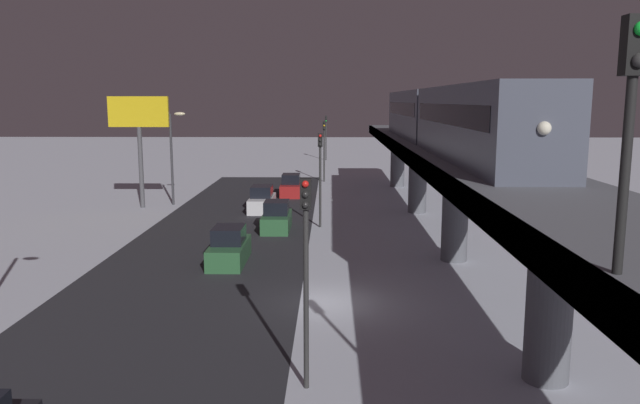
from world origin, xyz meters
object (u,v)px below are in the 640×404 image
subway_train (441,116)px  sedan_green_2 (277,218)px  traffic_light_far (324,142)px  traffic_light_distant (326,131)px  sedan_red (291,187)px  sedan_white (262,201)px  traffic_light_near (306,253)px  sedan_green (229,248)px  rail_signal (631,101)px  commercial_billboard (139,123)px  traffic_light_mid (320,166)px

subway_train → sedan_green_2: subway_train is taller
traffic_light_far → traffic_light_distant: (0.00, -23.97, 0.00)m
sedan_green_2 → sedan_red: same height
sedan_white → traffic_light_near: (-4.70, 30.35, 3.40)m
sedan_green → traffic_light_far: (-4.70, -33.46, 3.40)m
sedan_green_2 → traffic_light_near: bearing=-82.8°
subway_train → rail_signal: bearing=85.7°
traffic_light_near → commercial_billboard: commercial_billboard is taller
traffic_light_mid → traffic_light_distant: (0.00, -47.94, 0.00)m
traffic_light_mid → sedan_red: bearing=-78.4°
sedan_green → traffic_light_distant: 57.72m
rail_signal → sedan_white: rail_signal is taller
rail_signal → sedan_green: rail_signal is taller
traffic_light_far → traffic_light_distant: 23.97m
sedan_white → commercial_billboard: commercial_billboard is taller
rail_signal → traffic_light_mid: 32.61m
sedan_green → commercial_billboard: commercial_billboard is taller
rail_signal → traffic_light_distant: bearing=-86.2°
subway_train → traffic_light_distant: 52.14m
rail_signal → sedan_red: (8.20, -46.06, -7.79)m
sedan_red → sedan_green: bearing=-94.3°
sedan_green → traffic_light_mid: 11.12m
subway_train → rail_signal: 28.41m
traffic_light_mid → traffic_light_far: size_ratio=1.00×
subway_train → sedan_green: bearing=26.1°
sedan_red → traffic_light_far: (-2.90, -9.78, 3.40)m
commercial_billboard → traffic_light_far: bearing=-131.5°
subway_train → traffic_light_distant: size_ratio=5.76×
sedan_green → traffic_light_near: size_ratio=0.69×
sedan_red → commercial_billboard: 14.68m
commercial_billboard → traffic_light_near: bearing=114.7°
sedan_white → traffic_light_far: size_ratio=0.75×
traffic_light_mid → commercial_billboard: commercial_billboard is taller
sedan_white → traffic_light_far: (-4.70, -17.58, 3.40)m
traffic_light_mid → rail_signal: bearing=99.4°
sedan_green → traffic_light_near: (-4.70, 14.48, 3.40)m
rail_signal → sedan_green: bearing=-65.9°
sedan_green → traffic_light_far: traffic_light_far is taller
rail_signal → sedan_white: size_ratio=0.84×
rail_signal → sedan_white: 40.30m
traffic_light_mid → traffic_light_distant: 47.94m
sedan_red → commercial_billboard: size_ratio=0.49×
sedan_white → traffic_light_mid: (-4.70, 6.38, 3.40)m
sedan_green_2 → traffic_light_near: size_ratio=0.65×
sedan_green → traffic_light_mid: size_ratio=0.69×
rail_signal → sedan_green: size_ratio=0.90×
sedan_green_2 → sedan_green: bearing=-102.0°
traffic_light_near → traffic_light_far: 47.94m
subway_train → sedan_white: subway_train is taller
sedan_red → sedan_green_2: bearing=-90.0°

